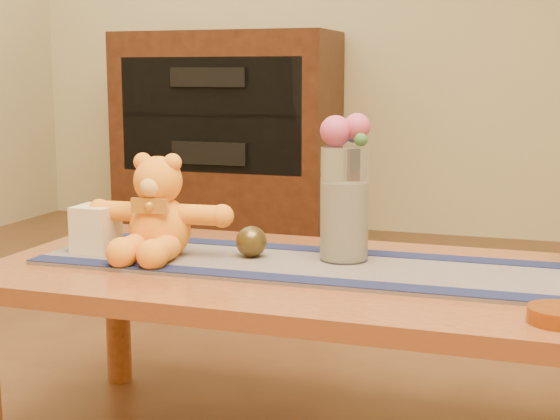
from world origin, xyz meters
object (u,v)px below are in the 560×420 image
(glass_vase, at_px, (344,204))
(bronze_ball, at_px, (251,242))
(pillar_candle, at_px, (96,229))
(teddy_bear, at_px, (160,207))
(amber_dish, at_px, (559,315))

(glass_vase, height_order, bronze_ball, glass_vase)
(pillar_candle, xyz_separation_m, glass_vase, (0.58, 0.10, 0.07))
(teddy_bear, relative_size, bronze_ball, 4.59)
(teddy_bear, bearing_deg, bronze_ball, 8.22)
(teddy_bear, xyz_separation_m, pillar_candle, (-0.16, -0.02, -0.06))
(pillar_candle, relative_size, bronze_ball, 1.52)
(bronze_ball, xyz_separation_m, amber_dish, (0.68, -0.28, -0.03))
(glass_vase, xyz_separation_m, bronze_ball, (-0.21, -0.04, -0.09))
(bronze_ball, height_order, amber_dish, bronze_ball)
(teddy_bear, distance_m, amber_dish, 0.92)
(teddy_bear, height_order, amber_dish, teddy_bear)
(pillar_candle, height_order, bronze_ball, pillar_candle)
(bronze_ball, bearing_deg, glass_vase, 10.61)
(teddy_bear, height_order, glass_vase, glass_vase)
(pillar_candle, height_order, amber_dish, pillar_candle)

